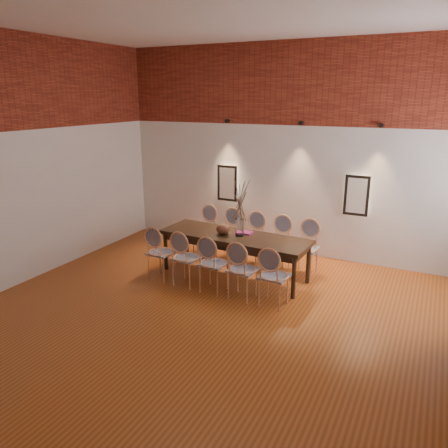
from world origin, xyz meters
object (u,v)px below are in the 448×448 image
at_px(chair_far_a, 205,231).
at_px(chair_far_c, 252,239).
at_px(chair_near_c, 214,263).
at_px(bowl, 223,229).
at_px(chair_far_e, 306,248).
at_px(dining_table, 234,255).
at_px(chair_near_e, 274,276).
at_px(chair_far_b, 228,235).
at_px(vase, 240,227).
at_px(chair_far_d, 278,244).
at_px(book, 245,232).
at_px(chair_near_b, 187,258).
at_px(chair_near_d, 243,269).
at_px(chair_near_a, 161,252).

xyz_separation_m(chair_far_a, chair_far_c, (1.04, -0.06, 0.00)).
xyz_separation_m(chair_near_c, bowl, (-0.16, 0.66, 0.37)).
bearing_deg(chair_far_a, chair_far_c, -180.00).
bearing_deg(chair_far_e, chair_near_c, 53.32).
relative_size(dining_table, chair_far_c, 2.76).
relative_size(chair_near_e, chair_far_e, 1.00).
distance_m(dining_table, chair_far_b, 0.88).
distance_m(chair_far_a, chair_far_e, 2.08).
xyz_separation_m(chair_far_c, vase, (0.06, -0.70, 0.43)).
bearing_deg(vase, chair_far_d, 55.94).
relative_size(chair_far_a, bowl, 3.92).
distance_m(chair_far_d, chair_far_e, 0.52).
bearing_deg(chair_far_a, chair_near_c, 126.68).
xyz_separation_m(chair_far_a, book, (1.12, -0.59, 0.30)).
bearing_deg(chair_far_a, bowl, 138.58).
distance_m(chair_near_c, bowl, 0.77).
bearing_deg(chair_far_e, chair_far_c, 0.00).
bearing_deg(chair_near_e, bowl, 152.26).
relative_size(chair_near_e, chair_far_d, 1.00).
height_order(chair_near_b, vase, vase).
xyz_separation_m(chair_far_a, chair_far_e, (2.08, -0.11, 0.00)).
bearing_deg(chair_near_d, chair_near_c, -180.00).
height_order(chair_near_e, vase, vase).
relative_size(chair_far_a, chair_far_d, 1.00).
bearing_deg(chair_far_b, chair_near_d, 126.68).
height_order(dining_table, bowl, bowl).
xyz_separation_m(chair_near_e, bowl, (-1.20, 0.71, 0.37)).
xyz_separation_m(chair_near_e, chair_far_b, (-1.48, 1.48, 0.00)).
xyz_separation_m(dining_table, chair_near_d, (0.48, -0.72, 0.09)).
bearing_deg(chair_near_b, chair_far_b, 90.00).
distance_m(chair_near_a, chair_far_e, 2.50).
xyz_separation_m(dining_table, chair_far_e, (1.08, 0.64, 0.09)).
xyz_separation_m(chair_far_d, chair_far_e, (0.52, -0.03, 0.00)).
relative_size(chair_near_a, vase, 3.13).
xyz_separation_m(chair_near_c, chair_far_c, (0.07, 1.39, 0.00)).
relative_size(chair_far_e, book, 3.62).
relative_size(chair_near_c, chair_far_e, 1.00).
bearing_deg(chair_far_c, chair_far_d, -180.00).
relative_size(vase, book, 1.15).
xyz_separation_m(chair_near_d, chair_far_c, (-0.44, 1.42, 0.00)).
height_order(chair_near_b, chair_near_d, same).
relative_size(bowl, book, 0.92).
xyz_separation_m(chair_near_c, chair_far_a, (-0.96, 1.45, 0.00)).
bearing_deg(chair_far_e, chair_far_b, 0.00).
relative_size(chair_far_e, bowl, 3.92).
relative_size(chair_near_b, chair_far_e, 1.00).
xyz_separation_m(dining_table, book, (0.12, 0.16, 0.39)).
relative_size(chair_near_e, chair_far_c, 1.00).
bearing_deg(bowl, chair_near_d, -45.36).
height_order(chair_near_a, chair_near_e, same).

